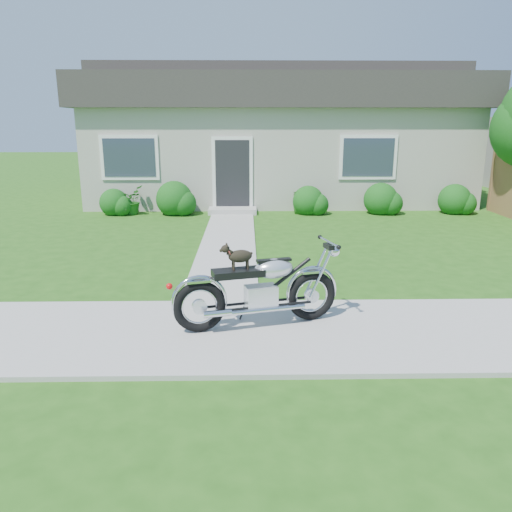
% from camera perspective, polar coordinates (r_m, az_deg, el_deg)
% --- Properties ---
extents(ground, '(80.00, 80.00, 0.00)m').
position_cam_1_polar(ground, '(6.52, 8.67, -8.64)').
color(ground, '#235114').
rests_on(ground, ground).
extents(sidewalk, '(24.00, 2.20, 0.04)m').
position_cam_1_polar(sidewalk, '(6.51, 8.68, -8.47)').
color(sidewalk, '#9E9B93').
rests_on(sidewalk, ground).
extents(walkway, '(1.20, 8.00, 0.03)m').
position_cam_1_polar(walkway, '(11.19, -3.18, 1.67)').
color(walkway, '#9E9B93').
rests_on(walkway, ground).
extents(house, '(12.60, 7.03, 4.50)m').
position_cam_1_polar(house, '(17.92, 2.45, 13.63)').
color(house, '#B5B1A3').
rests_on(house, ground).
extents(shrub_row, '(10.80, 1.05, 1.05)m').
position_cam_1_polar(shrub_row, '(14.61, 4.08, 6.38)').
color(shrub_row, '#154D14').
rests_on(shrub_row, ground).
extents(potted_plant_left, '(0.68, 0.77, 0.82)m').
position_cam_1_polar(potted_plant_left, '(14.98, -14.11, 6.19)').
color(potted_plant_left, '#1C5A18').
rests_on(potted_plant_left, ground).
extents(potted_plant_right, '(0.43, 0.43, 0.69)m').
position_cam_1_polar(potted_plant_right, '(14.69, 5.00, 6.17)').
color(potted_plant_right, '#23601A').
rests_on(potted_plant_right, ground).
extents(motorcycle_with_dog, '(2.18, 0.87, 1.11)m').
position_cam_1_polar(motorcycle_with_dog, '(6.40, 0.57, -3.78)').
color(motorcycle_with_dog, black).
rests_on(motorcycle_with_dog, sidewalk).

